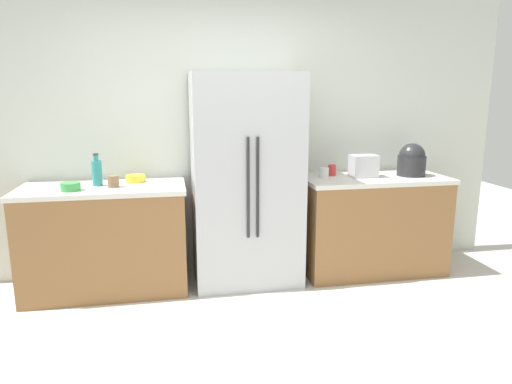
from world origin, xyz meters
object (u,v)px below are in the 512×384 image
at_px(bowl_a, 136,178).
at_px(bowl_b, 71,187).
at_px(cup_c, 332,170).
at_px(rice_cooker, 412,161).
at_px(bottle_a, 97,172).
at_px(refrigerator, 246,181).
at_px(toaster, 364,166).
at_px(cup_a, 324,173).
at_px(cup_b, 113,181).

distance_m(bowl_a, bowl_b, 0.57).
height_order(cup_c, bowl_b, cup_c).
bearing_deg(rice_cooker, bottle_a, 179.08).
relative_size(refrigerator, bottle_a, 6.79).
xyz_separation_m(bowl_a, bowl_b, (-0.48, -0.30, 0.00)).
xyz_separation_m(bottle_a, bowl_a, (0.30, 0.13, -0.09)).
distance_m(refrigerator, bottle_a, 1.27).
relative_size(toaster, rice_cooker, 0.78).
distance_m(toaster, cup_a, 0.38).
xyz_separation_m(cup_b, cup_c, (1.98, 0.19, 0.00)).
bearing_deg(refrigerator, bottle_a, 178.73).
distance_m(rice_cooker, cup_c, 0.76).
bearing_deg(bowl_a, cup_b, -127.21).
distance_m(refrigerator, bowl_b, 1.45).
xyz_separation_m(refrigerator, rice_cooker, (1.58, -0.02, 0.14)).
bearing_deg(bottle_a, cup_b, -33.17).
distance_m(rice_cooker, bowl_b, 3.04).
relative_size(rice_cooker, bowl_b, 2.02).
xyz_separation_m(refrigerator, cup_b, (-1.13, -0.06, 0.04)).
distance_m(toaster, cup_c, 0.29).
height_order(rice_cooker, cup_a, rice_cooker).
relative_size(refrigerator, bowl_a, 11.14).
height_order(refrigerator, cup_b, refrigerator).
bearing_deg(refrigerator, rice_cooker, -0.64).
bearing_deg(rice_cooker, cup_a, 175.80).
height_order(rice_cooker, bowl_a, rice_cooker).
bearing_deg(rice_cooker, bowl_b, -177.56).
xyz_separation_m(rice_cooker, bowl_a, (-2.55, 0.17, -0.11)).
xyz_separation_m(cup_b, bowl_a, (0.16, 0.22, -0.02)).
distance_m(bottle_a, cup_a, 2.01).
height_order(bottle_a, cup_a, bottle_a).
height_order(refrigerator, bowl_a, refrigerator).
bearing_deg(cup_c, cup_b, -174.58).
height_order(cup_b, bowl_b, cup_b).
bearing_deg(cup_c, cup_a, -142.53).
xyz_separation_m(refrigerator, bowl_b, (-1.45, -0.15, 0.03)).
height_order(toaster, cup_b, toaster).
relative_size(cup_b, cup_c, 0.95).
height_order(rice_cooker, bowl_b, rice_cooker).
height_order(bottle_a, bowl_b, bottle_a).
bearing_deg(cup_a, cup_c, 37.47).
xyz_separation_m(toaster, cup_c, (-0.26, 0.12, -0.05)).
relative_size(bottle_a, bowl_a, 1.64).
height_order(bowl_a, bowl_b, bowl_b).
bearing_deg(bowl_b, bowl_a, 31.88).
bearing_deg(toaster, cup_b, -178.40).
height_order(toaster, rice_cooker, rice_cooker).
distance_m(cup_a, bowl_b, 2.20).
distance_m(toaster, bowl_b, 2.56).
height_order(toaster, cup_a, toaster).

